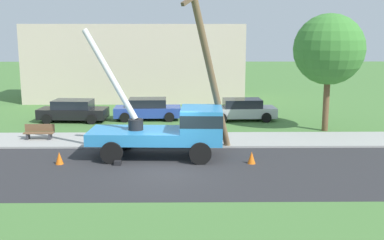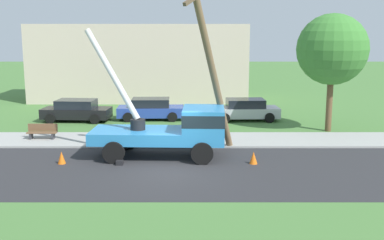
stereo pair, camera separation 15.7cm
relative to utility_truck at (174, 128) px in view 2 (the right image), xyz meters
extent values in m
plane|color=#477538|center=(-0.17, 9.81, -1.41)|extent=(120.00, 120.00, 0.00)
cube|color=#2B2B2D|center=(-0.17, -2.19, -1.40)|extent=(80.00, 7.62, 0.01)
cube|color=#9E9E99|center=(-0.17, 3.31, -1.36)|extent=(80.00, 3.37, 0.10)
cube|color=#2D84C6|center=(-1.80, 0.06, -0.38)|extent=(4.39, 2.57, 0.55)
cube|color=#2D84C6|center=(1.30, -0.07, 0.14)|extent=(1.99, 2.47, 1.60)
cube|color=#19232D|center=(1.30, -0.07, 0.49)|extent=(2.01, 2.49, 0.56)
cylinder|color=black|center=(-1.78, 0.06, 0.14)|extent=(0.70, 0.70, 0.50)
cylinder|color=silver|center=(-3.03, 0.76, 2.44)|extent=(2.84, 1.76, 4.26)
cube|color=black|center=(-2.46, -1.37, -1.31)|extent=(0.31, 0.31, 0.20)
cube|color=black|center=(-2.34, 1.53, -1.31)|extent=(0.31, 0.31, 0.20)
cylinder|color=black|center=(1.21, -1.26, -0.91)|extent=(1.00, 0.30, 1.00)
cylinder|color=black|center=(1.30, 1.13, -0.91)|extent=(1.00, 0.30, 1.00)
cylinder|color=black|center=(-2.76, -1.11, -0.91)|extent=(1.00, 0.30, 1.00)
cylinder|color=black|center=(-2.66, 1.29, -0.91)|extent=(1.00, 0.30, 1.00)
cylinder|color=brown|center=(1.69, 0.48, 2.74)|extent=(2.47, 3.28, 8.42)
cone|color=orange|center=(3.51, -1.20, -1.13)|extent=(0.36, 0.36, 0.56)
cone|color=orange|center=(-5.09, -1.19, -1.13)|extent=(0.36, 0.36, 0.56)
cube|color=black|center=(-6.85, 8.92, -0.86)|extent=(4.51, 2.08, 0.65)
cube|color=black|center=(-6.85, 8.92, -0.26)|extent=(2.57, 1.81, 0.55)
cylinder|color=black|center=(-5.46, 7.93, -1.09)|extent=(0.64, 0.22, 0.64)
cylinder|color=black|center=(-5.35, 9.73, -1.09)|extent=(0.64, 0.22, 0.64)
cylinder|color=black|center=(-8.36, 8.12, -1.09)|extent=(0.64, 0.22, 0.64)
cylinder|color=black|center=(-8.24, 9.92, -1.09)|extent=(0.64, 0.22, 0.64)
cube|color=#263F99|center=(-2.01, 9.50, -0.86)|extent=(4.46, 1.95, 0.65)
cube|color=black|center=(-2.01, 9.50, -0.26)|extent=(2.52, 1.74, 0.55)
cylinder|color=black|center=(-0.52, 8.65, -1.09)|extent=(0.64, 0.22, 0.64)
cylinder|color=black|center=(-0.58, 10.45, -1.09)|extent=(0.64, 0.22, 0.64)
cylinder|color=black|center=(-3.43, 8.55, -1.09)|extent=(0.64, 0.22, 0.64)
cylinder|color=black|center=(-3.49, 10.35, -1.09)|extent=(0.64, 0.22, 0.64)
cube|color=#B7B7BF|center=(4.30, 9.22, -0.86)|extent=(4.48, 2.00, 0.65)
cube|color=black|center=(4.30, 9.22, -0.26)|extent=(2.54, 1.77, 0.55)
cylinder|color=black|center=(5.79, 8.39, -1.09)|extent=(0.64, 0.22, 0.64)
cylinder|color=black|center=(5.71, 10.19, -1.09)|extent=(0.64, 0.22, 0.64)
cylinder|color=black|center=(2.89, 8.26, -1.09)|extent=(0.64, 0.22, 0.64)
cylinder|color=black|center=(2.81, 10.06, -1.09)|extent=(0.64, 0.22, 0.64)
cube|color=brown|center=(-7.38, 3.31, -0.96)|extent=(1.60, 0.44, 0.06)
cube|color=brown|center=(-7.38, 3.51, -0.71)|extent=(1.60, 0.06, 0.40)
cube|color=#333338|center=(-7.98, 3.31, -1.18)|extent=(0.10, 0.40, 0.45)
cube|color=#333338|center=(-6.78, 3.31, -1.18)|extent=(0.10, 0.40, 0.45)
cylinder|color=brown|center=(8.85, 5.80, 0.84)|extent=(0.36, 0.36, 4.49)
sphere|color=#3D7F33|center=(8.85, 5.80, 3.41)|extent=(4.11, 4.11, 4.11)
cube|color=beige|center=(-3.68, 18.99, 1.79)|extent=(18.00, 6.00, 6.40)
camera|label=1|loc=(0.60, -21.41, 4.45)|focal=43.76mm
camera|label=2|loc=(0.76, -21.41, 4.45)|focal=43.76mm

